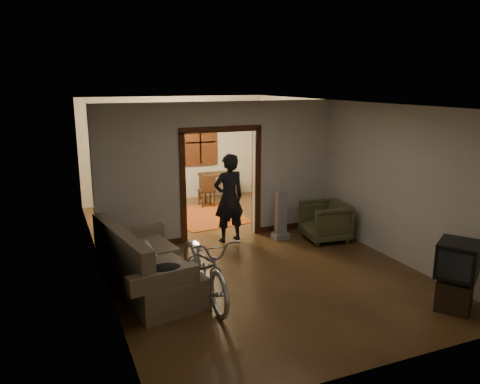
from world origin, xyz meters
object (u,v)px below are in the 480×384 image
sofa (148,259)px  bicycle (205,265)px  armchair (325,222)px  person (229,198)px  desk (218,187)px  locker (132,174)px

sofa → bicycle: bearing=-50.1°
armchair → bicycle: bearing=-57.2°
person → sofa: bearing=33.0°
armchair → desk: size_ratio=0.87×
person → locker: (-1.31, 3.58, -0.05)m
locker → desk: (2.27, -0.31, -0.49)m
sofa → armchair: size_ratio=2.57×
locker → armchair: bearing=-43.5°
desk → armchair: bearing=-66.1°
armchair → person: person is taller
bicycle → armchair: bearing=26.6°
sofa → person: 2.62m
bicycle → armchair: 3.47m
bicycle → person: size_ratio=1.11×
armchair → locker: size_ratio=0.51×
bicycle → armchair: bicycle is taller
person → locker: size_ratio=1.06×
bicycle → sofa: bearing=140.0°
bicycle → desk: size_ratio=2.02×
armchair → sofa: bearing=-69.9°
sofa → bicycle: size_ratio=1.11×
sofa → bicycle: bicycle is taller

